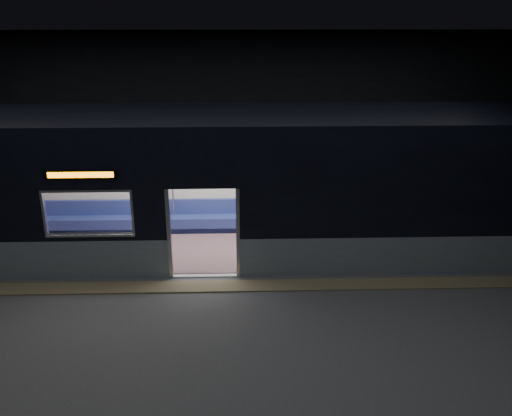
{
  "coord_description": "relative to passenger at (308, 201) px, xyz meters",
  "views": [
    {
      "loc": [
        0.8,
        -9.71,
        5.55
      ],
      "look_at": [
        1.17,
        2.3,
        1.14
      ],
      "focal_mm": 38.0,
      "sensor_mm": 36.0,
      "label": 1
    }
  ],
  "objects": [
    {
      "name": "transit_map",
      "position": [
        2.42,
        0.31,
        0.65
      ],
      "size": [
        1.07,
        0.03,
        0.7
      ],
      "primitive_type": "cube",
      "color": "white",
      "rests_on": "metro_car"
    },
    {
      "name": "metro_car",
      "position": [
        -2.58,
        -1.0,
        1.0
      ],
      "size": [
        18.0,
        3.04,
        3.35
      ],
      "color": "#8694A0",
      "rests_on": "station_floor"
    },
    {
      "name": "tactile_strip",
      "position": [
        -2.58,
        -3.0,
        -0.83
      ],
      "size": [
        22.8,
        0.5,
        0.03
      ],
      "primitive_type": "cube",
      "color": "#8C7F59",
      "rests_on": "station_floor"
    },
    {
      "name": "station_floor",
      "position": [
        -2.58,
        -3.55,
        -0.85
      ],
      "size": [
        24.0,
        14.0,
        0.01
      ],
      "primitive_type": "cube",
      "color": "#47494C",
      "rests_on": "ground"
    },
    {
      "name": "passenger",
      "position": [
        0.0,
        0.0,
        0.0
      ],
      "size": [
        0.5,
        0.8,
        1.49
      ],
      "rotation": [
        0.0,
        0.0,
        0.19
      ],
      "color": "black",
      "rests_on": "metro_car"
    },
    {
      "name": "handbag",
      "position": [
        0.01,
        -0.26,
        -0.14
      ],
      "size": [
        0.35,
        0.32,
        0.15
      ],
      "primitive_type": "cube",
      "rotation": [
        0.0,
        0.0,
        0.2
      ],
      "color": "black",
      "rests_on": "passenger"
    },
    {
      "name": "station_envelope",
      "position": [
        -2.58,
        -3.55,
        2.81
      ],
      "size": [
        24.0,
        14.0,
        5.0
      ],
      "color": "black",
      "rests_on": "station_floor"
    }
  ]
}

